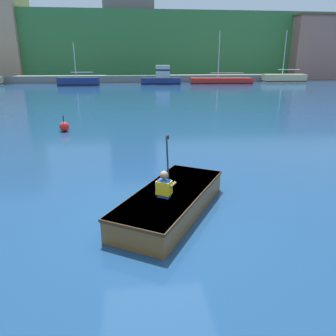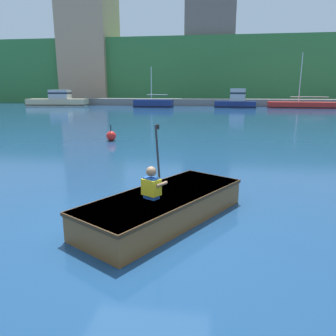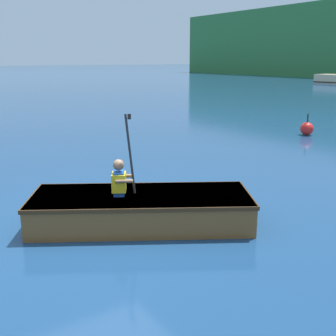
{
  "view_description": "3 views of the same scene",
  "coord_description": "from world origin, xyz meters",
  "px_view_note": "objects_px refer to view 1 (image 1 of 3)",
  "views": [
    {
      "loc": [
        -0.45,
        -5.86,
        3.19
      ],
      "look_at": [
        0.35,
        1.0,
        0.84
      ],
      "focal_mm": 35.0,
      "sensor_mm": 36.0,
      "label": 1
    },
    {
      "loc": [
        1.22,
        -4.99,
        2.33
      ],
      "look_at": [
        0.35,
        1.0,
        0.84
      ],
      "focal_mm": 35.0,
      "sensor_mm": 36.0,
      "label": 2
    },
    {
      "loc": [
        5.74,
        -2.57,
        2.53
      ],
      "look_at": [
        0.35,
        1.0,
        0.84
      ],
      "focal_mm": 45.0,
      "sensor_mm": 36.0,
      "label": 3
    }
  ],
  "objects_px": {
    "moored_boat_dock_center_far": "(79,82)",
    "moored_boat_dock_east_inner": "(162,78)",
    "moored_boat_dock_west_end": "(221,81)",
    "person_paddler": "(164,185)",
    "rowboat_foreground": "(172,200)",
    "channel_buoy": "(64,127)",
    "moored_boat_dock_center_near": "(284,78)"
  },
  "relations": [
    {
      "from": "moored_boat_dock_east_inner",
      "to": "person_paddler",
      "type": "bearing_deg",
      "value": -95.46
    },
    {
      "from": "channel_buoy",
      "to": "moored_boat_dock_center_near",
      "type": "bearing_deg",
      "value": 50.13
    },
    {
      "from": "moored_boat_dock_west_end",
      "to": "moored_boat_dock_east_inner",
      "type": "xyz_separation_m",
      "value": [
        -7.64,
        -0.47,
        0.44
      ]
    },
    {
      "from": "moored_boat_dock_east_inner",
      "to": "moored_boat_dock_west_end",
      "type": "bearing_deg",
      "value": 3.52
    },
    {
      "from": "moored_boat_dock_center_far",
      "to": "channel_buoy",
      "type": "height_order",
      "value": "moored_boat_dock_center_far"
    },
    {
      "from": "moored_boat_dock_east_inner",
      "to": "rowboat_foreground",
      "type": "bearing_deg",
      "value": -95.2
    },
    {
      "from": "person_paddler",
      "to": "moored_boat_dock_west_end",
      "type": "bearing_deg",
      "value": 72.96
    },
    {
      "from": "moored_boat_dock_west_end",
      "to": "moored_boat_dock_center_near",
      "type": "bearing_deg",
      "value": 8.73
    },
    {
      "from": "moored_boat_dock_center_far",
      "to": "moored_boat_dock_east_inner",
      "type": "bearing_deg",
      "value": 5.43
    },
    {
      "from": "moored_boat_dock_center_near",
      "to": "moored_boat_dock_east_inner",
      "type": "xyz_separation_m",
      "value": [
        -16.74,
        -1.87,
        0.28
      ]
    },
    {
      "from": "moored_boat_dock_east_inner",
      "to": "person_paddler",
      "type": "xyz_separation_m",
      "value": [
        -3.4,
        -35.52,
        -0.03
      ]
    },
    {
      "from": "moored_boat_dock_west_end",
      "to": "rowboat_foreground",
      "type": "xyz_separation_m",
      "value": [
        -10.84,
        -35.67,
        -0.06
      ]
    },
    {
      "from": "moored_boat_dock_west_end",
      "to": "moored_boat_dock_center_far",
      "type": "distance_m",
      "value": 17.62
    },
    {
      "from": "moored_boat_dock_west_end",
      "to": "moored_boat_dock_center_far",
      "type": "xyz_separation_m",
      "value": [
        -17.57,
        -1.41,
        0.11
      ]
    },
    {
      "from": "moored_boat_dock_west_end",
      "to": "moored_boat_dock_east_inner",
      "type": "bearing_deg",
      "value": -176.48
    },
    {
      "from": "moored_boat_dock_west_end",
      "to": "moored_boat_dock_center_near",
      "type": "distance_m",
      "value": 9.22
    },
    {
      "from": "moored_boat_dock_center_far",
      "to": "channel_buoy",
      "type": "xyz_separation_m",
      "value": [
        2.92,
        -25.63,
        -0.23
      ]
    },
    {
      "from": "moored_boat_dock_east_inner",
      "to": "channel_buoy",
      "type": "xyz_separation_m",
      "value": [
        -7.01,
        -26.58,
        -0.56
      ]
    },
    {
      "from": "person_paddler",
      "to": "moored_boat_dock_center_far",
      "type": "bearing_deg",
      "value": 100.7
    },
    {
      "from": "channel_buoy",
      "to": "moored_boat_dock_east_inner",
      "type": "bearing_deg",
      "value": 75.22
    },
    {
      "from": "moored_boat_dock_east_inner",
      "to": "channel_buoy",
      "type": "height_order",
      "value": "moored_boat_dock_east_inner"
    },
    {
      "from": "moored_boat_dock_center_far",
      "to": "moored_boat_dock_west_end",
      "type": "bearing_deg",
      "value": 4.6
    },
    {
      "from": "person_paddler",
      "to": "channel_buoy",
      "type": "height_order",
      "value": "person_paddler"
    },
    {
      "from": "moored_boat_dock_center_far",
      "to": "rowboat_foreground",
      "type": "distance_m",
      "value": 34.91
    },
    {
      "from": "moored_boat_dock_center_far",
      "to": "rowboat_foreground",
      "type": "bearing_deg",
      "value": -78.89
    },
    {
      "from": "person_paddler",
      "to": "rowboat_foreground",
      "type": "bearing_deg",
      "value": 59.12
    },
    {
      "from": "moored_boat_dock_east_inner",
      "to": "rowboat_foreground",
      "type": "distance_m",
      "value": 35.35
    },
    {
      "from": "moored_boat_dock_center_near",
      "to": "moored_boat_dock_center_far",
      "type": "bearing_deg",
      "value": -173.98
    },
    {
      "from": "moored_boat_dock_west_end",
      "to": "person_paddler",
      "type": "height_order",
      "value": "moored_boat_dock_west_end"
    },
    {
      "from": "rowboat_foreground",
      "to": "person_paddler",
      "type": "relative_size",
      "value": 2.85
    },
    {
      "from": "moored_boat_dock_center_far",
      "to": "moored_boat_dock_east_inner",
      "type": "relative_size",
      "value": 0.95
    },
    {
      "from": "moored_boat_dock_west_end",
      "to": "person_paddler",
      "type": "relative_size",
      "value": 6.33
    }
  ]
}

